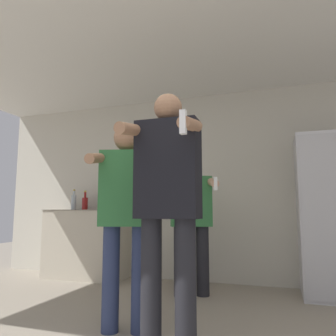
{
  "coord_description": "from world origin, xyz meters",
  "views": [
    {
      "loc": [
        0.73,
        -1.3,
        0.94
      ],
      "look_at": [
        0.02,
        0.78,
        1.22
      ],
      "focal_mm": 35.0,
      "sensor_mm": 36.0,
      "label": 1
    }
  ],
  "objects_px": {
    "refrigerator": "(330,215)",
    "bottle_dark_rum": "(74,201)",
    "person_woman_foreground": "(168,201)",
    "person_spectator_back": "(191,216)",
    "bottle_tall_gin": "(106,203)",
    "bottle_clear_vodka": "(85,203)",
    "person_man_side": "(126,207)"
  },
  "relations": [
    {
      "from": "refrigerator",
      "to": "person_man_side",
      "type": "distance_m",
      "value": 2.37
    },
    {
      "from": "bottle_dark_rum",
      "to": "person_spectator_back",
      "type": "distance_m",
      "value": 2.04
    },
    {
      "from": "bottle_tall_gin",
      "to": "person_spectator_back",
      "type": "distance_m",
      "value": 1.53
    },
    {
      "from": "bottle_tall_gin",
      "to": "bottle_clear_vodka",
      "type": "bearing_deg",
      "value": 180.0
    },
    {
      "from": "refrigerator",
      "to": "bottle_tall_gin",
      "type": "height_order",
      "value": "refrigerator"
    },
    {
      "from": "refrigerator",
      "to": "person_spectator_back",
      "type": "bearing_deg",
      "value": -164.51
    },
    {
      "from": "bottle_tall_gin",
      "to": "person_man_side",
      "type": "height_order",
      "value": "person_man_side"
    },
    {
      "from": "person_man_side",
      "to": "person_spectator_back",
      "type": "bearing_deg",
      "value": 80.1
    },
    {
      "from": "bottle_dark_rum",
      "to": "person_spectator_back",
      "type": "relative_size",
      "value": 0.2
    },
    {
      "from": "person_man_side",
      "to": "refrigerator",
      "type": "bearing_deg",
      "value": 43.98
    },
    {
      "from": "bottle_dark_rum",
      "to": "bottle_clear_vodka",
      "type": "bearing_deg",
      "value": 0.0
    },
    {
      "from": "bottle_tall_gin",
      "to": "person_spectator_back",
      "type": "height_order",
      "value": "person_spectator_back"
    },
    {
      "from": "person_spectator_back",
      "to": "refrigerator",
      "type": "bearing_deg",
      "value": 15.49
    },
    {
      "from": "bottle_clear_vodka",
      "to": "person_woman_foreground",
      "type": "distance_m",
      "value": 2.93
    },
    {
      "from": "person_woman_foreground",
      "to": "person_spectator_back",
      "type": "height_order",
      "value": "person_woman_foreground"
    },
    {
      "from": "person_woman_foreground",
      "to": "bottle_dark_rum",
      "type": "bearing_deg",
      "value": 136.22
    },
    {
      "from": "bottle_tall_gin",
      "to": "person_spectator_back",
      "type": "relative_size",
      "value": 0.17
    },
    {
      "from": "person_woman_foreground",
      "to": "bottle_tall_gin",
      "type": "bearing_deg",
      "value": 128.3
    },
    {
      "from": "bottle_clear_vodka",
      "to": "bottle_tall_gin",
      "type": "height_order",
      "value": "bottle_clear_vodka"
    },
    {
      "from": "bottle_tall_gin",
      "to": "bottle_dark_rum",
      "type": "bearing_deg",
      "value": 180.0
    },
    {
      "from": "person_spectator_back",
      "to": "bottle_tall_gin",
      "type": "bearing_deg",
      "value": 158.91
    },
    {
      "from": "person_man_side",
      "to": "person_spectator_back",
      "type": "height_order",
      "value": "person_man_side"
    },
    {
      "from": "person_woman_foreground",
      "to": "person_spectator_back",
      "type": "xyz_separation_m",
      "value": [
        -0.26,
        1.57,
        -0.12
      ]
    },
    {
      "from": "bottle_dark_rum",
      "to": "person_woman_foreground",
      "type": "relative_size",
      "value": 0.17
    },
    {
      "from": "refrigerator",
      "to": "bottle_dark_rum",
      "type": "relative_size",
      "value": 5.85
    },
    {
      "from": "bottle_clear_vodka",
      "to": "person_spectator_back",
      "type": "height_order",
      "value": "person_spectator_back"
    },
    {
      "from": "refrigerator",
      "to": "bottle_clear_vodka",
      "type": "relative_size",
      "value": 6.3
    },
    {
      "from": "refrigerator",
      "to": "person_man_side",
      "type": "relative_size",
      "value": 1.08
    },
    {
      "from": "bottle_clear_vodka",
      "to": "person_man_side",
      "type": "bearing_deg",
      "value": -48.98
    },
    {
      "from": "bottle_tall_gin",
      "to": "bottle_dark_rum",
      "type": "xyz_separation_m",
      "value": [
        -0.54,
        0.0,
        0.02
      ]
    },
    {
      "from": "person_spectator_back",
      "to": "bottle_clear_vodka",
      "type": "bearing_deg",
      "value": 162.76
    },
    {
      "from": "person_man_side",
      "to": "person_woman_foreground",
      "type": "bearing_deg",
      "value": -35.96
    }
  ]
}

